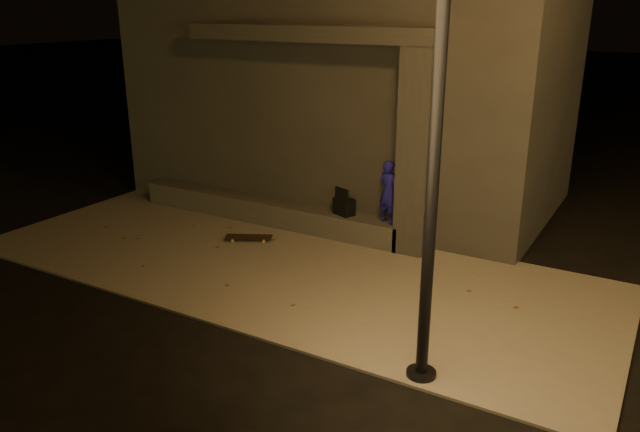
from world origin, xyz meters
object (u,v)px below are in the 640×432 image
Objects in this scene: column at (417,153)px; backpack at (344,205)px; skateboarder at (388,192)px; skateboard at (249,237)px; street_lamp_0 at (440,57)px.

backpack is at bearing 180.00° from column.
backpack is (-0.90, 0.00, -0.40)m from skateboarder.
skateboarder is at bearing -2.08° from skateboard.
skateboard is (-1.44, -1.11, -0.56)m from backpack.
backpack is 1.90m from skateboard.
column reaches higher than backpack.
skateboarder is 0.98m from backpack.
column reaches higher than skateboarder.
skateboard is at bearing -120.76° from backpack.
street_lamp_0 is at bearing -57.47° from skateboard.
backpack is at bearing 10.14° from skateboard.
street_lamp_0 is at bearing -28.89° from backpack.
street_lamp_0 is (1.64, -3.70, 1.93)m from column.
skateboarder reaches higher than backpack.
street_lamp_0 reaches higher than column.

